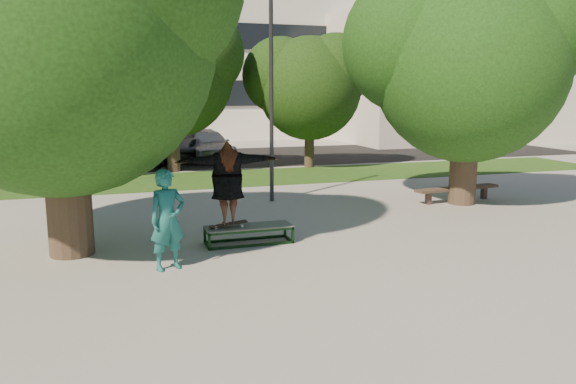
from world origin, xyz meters
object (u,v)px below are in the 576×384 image
object	(u,v)px
tree_right	(465,55)
grind_box	(249,234)
car_dark	(147,148)
tree_left	(51,19)
bench	(457,189)
car_silver_b	(207,146)
bystander	(168,220)
lamppost	(271,90)
car_grey	(175,142)

from	to	relation	value
tree_right	grind_box	distance (m)	8.07
car_dark	tree_left	bearing A→B (deg)	-93.63
bench	tree_left	bearing A→B (deg)	-174.33
bench	car_dark	size ratio (longest dim) A/B	0.67
tree_left	car_silver_b	world-z (taller)	tree_left
grind_box	bench	bearing A→B (deg)	20.69
bystander	grind_box	bearing A→B (deg)	16.63
tree_right	lamppost	world-z (taller)	tree_right
car_dark	car_grey	xyz separation A→B (m)	(1.37, 1.62, 0.10)
bench	car_silver_b	xyz separation A→B (m)	(-5.14, 12.06, 0.31)
tree_right	bench	world-z (taller)	tree_right
tree_left	car_grey	size ratio (longest dim) A/B	1.26
car_dark	bystander	bearing A→B (deg)	-86.00
tree_left	car_silver_b	size ratio (longest dim) A/B	1.56
car_grey	tree_right	bearing A→B (deg)	-53.85
lamppost	bench	bearing A→B (deg)	-18.73
car_dark	car_grey	world-z (taller)	car_grey
lamppost	bystander	bearing A→B (deg)	-122.47
bystander	tree_left	bearing A→B (deg)	120.00
grind_box	bench	distance (m)	7.25
bystander	car_silver_b	world-z (taller)	bystander
tree_left	car_dark	distance (m)	14.50
bench	car_grey	size ratio (longest dim) A/B	0.49
bench	car_dark	distance (m)	14.00
tree_right	car_silver_b	size ratio (longest dim) A/B	1.42
tree_right	car_dark	xyz separation A→B (m)	(-7.73, 11.80, -3.41)
tree_left	bystander	bearing A→B (deg)	-41.67
car_silver_b	car_grey	bearing A→B (deg)	134.71
car_silver_b	bench	bearing A→B (deg)	-71.34
tree_left	car_dark	bearing A→B (deg)	79.79
bystander	car_dark	size ratio (longest dim) A/B	0.43
bystander	car_grey	bearing A→B (deg)	64.75
grind_box	lamppost	bearing A→B (deg)	67.86
tree_right	car_grey	world-z (taller)	tree_right
bench	car_dark	xyz separation A→B (m)	(-7.85, 11.59, 0.33)
bench	car_grey	xyz separation A→B (m)	(-6.48, 13.21, 0.43)
bystander	bench	distance (m)	9.36
car_dark	lamppost	bearing A→B (deg)	-67.56
grind_box	bystander	world-z (taller)	bystander
lamppost	tree_left	bearing A→B (deg)	-143.58
tree_right	bench	bearing A→B (deg)	59.14
tree_left	car_silver_b	bearing A→B (deg)	69.99
tree_left	grind_box	world-z (taller)	tree_left
tree_left	lamppost	bearing A→B (deg)	36.42
grind_box	bystander	size ratio (longest dim) A/B	1.00
bystander	car_grey	xyz separation A→B (m)	(2.06, 17.00, -0.12)
car_grey	grind_box	bearing A→B (deg)	-80.29
tree_right	bystander	size ratio (longest dim) A/B	3.62
bystander	car_silver_b	distance (m)	16.21
lamppost	bench	size ratio (longest dim) A/B	2.20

